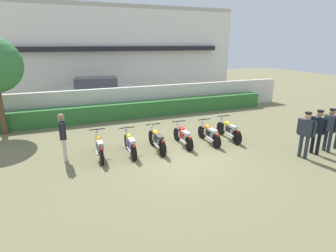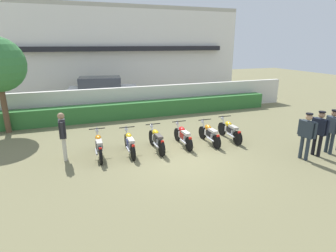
% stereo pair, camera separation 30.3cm
% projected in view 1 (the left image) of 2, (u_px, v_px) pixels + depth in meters
% --- Properties ---
extents(ground, '(60.00, 60.00, 0.00)m').
position_uv_depth(ground, '(183.00, 159.00, 9.93)').
color(ground, olive).
extents(building, '(21.55, 6.50, 6.93)m').
position_uv_depth(building, '(104.00, 50.00, 23.61)').
color(building, white).
rests_on(building, ground).
extents(compound_wall, '(20.47, 0.30, 1.64)m').
position_uv_depth(compound_wall, '(133.00, 101.00, 15.88)').
color(compound_wall, silver).
rests_on(compound_wall, ground).
extents(hedge_row, '(16.38, 0.70, 0.89)m').
position_uv_depth(hedge_row, '(137.00, 110.00, 15.37)').
color(hedge_row, '#337033').
rests_on(hedge_row, ground).
extents(parked_car, '(4.71, 2.57, 1.89)m').
position_uv_depth(parked_car, '(99.00, 92.00, 18.25)').
color(parked_car, silver).
rests_on(parked_car, ground).
extents(motorcycle_in_row_0, '(0.60, 1.92, 0.97)m').
position_uv_depth(motorcycle_in_row_0, '(99.00, 146.00, 9.91)').
color(motorcycle_in_row_0, black).
rests_on(motorcycle_in_row_0, ground).
extents(motorcycle_in_row_1, '(0.60, 1.79, 0.95)m').
position_uv_depth(motorcycle_in_row_1, '(130.00, 143.00, 10.22)').
color(motorcycle_in_row_1, black).
rests_on(motorcycle_in_row_1, ground).
extents(motorcycle_in_row_2, '(0.60, 1.86, 0.97)m').
position_uv_depth(motorcycle_in_row_2, '(157.00, 139.00, 10.59)').
color(motorcycle_in_row_2, black).
rests_on(motorcycle_in_row_2, ground).
extents(motorcycle_in_row_3, '(0.60, 1.81, 0.94)m').
position_uv_depth(motorcycle_in_row_3, '(183.00, 136.00, 11.09)').
color(motorcycle_in_row_3, black).
rests_on(motorcycle_in_row_3, ground).
extents(motorcycle_in_row_4, '(0.60, 1.80, 0.94)m').
position_uv_depth(motorcycle_in_row_4, '(209.00, 133.00, 11.38)').
color(motorcycle_in_row_4, black).
rests_on(motorcycle_in_row_4, ground).
extents(motorcycle_in_row_5, '(0.60, 1.92, 0.96)m').
position_uv_depth(motorcycle_in_row_5, '(229.00, 130.00, 11.83)').
color(motorcycle_in_row_5, black).
rests_on(motorcycle_in_row_5, ground).
extents(inspector_person, '(0.24, 0.70, 1.75)m').
position_uv_depth(inspector_person, '(63.00, 133.00, 9.48)').
color(inspector_person, beige).
rests_on(inspector_person, ground).
extents(officer_0, '(0.33, 0.67, 1.72)m').
position_uv_depth(officer_0, '(306.00, 131.00, 9.76)').
color(officer_0, '#28333D').
rests_on(officer_0, ground).
extents(officer_1, '(0.30, 0.67, 1.71)m').
position_uv_depth(officer_1, '(318.00, 128.00, 10.09)').
color(officer_1, black).
rests_on(officer_1, ground).
extents(officer_2, '(0.30, 0.67, 1.71)m').
position_uv_depth(officer_2, '(330.00, 127.00, 10.33)').
color(officer_2, '#28333D').
rests_on(officer_2, ground).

